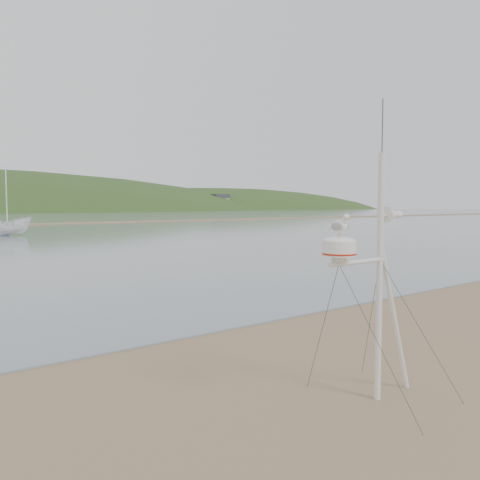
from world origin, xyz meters
TOP-DOWN VIEW (x-y plane):
  - ground at (0.00, 0.00)m, footprint 560.00×560.00m
  - mast_rig at (3.60, -0.68)m, footprint 1.95×2.08m
  - boat_white at (9.94, 44.63)m, footprint 1.73×1.68m
  - sailboat_blue_far at (11.73, 53.94)m, footprint 3.98×5.25m

SIDE VIEW (x-z plane):
  - ground at x=0.00m, z-range 0.00..0.00m
  - sailboat_blue_far at x=11.73m, z-range -2.40..3.01m
  - mast_rig at x=3.60m, z-range -1.14..3.26m
  - boat_white at x=9.94m, z-range 0.04..4.42m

